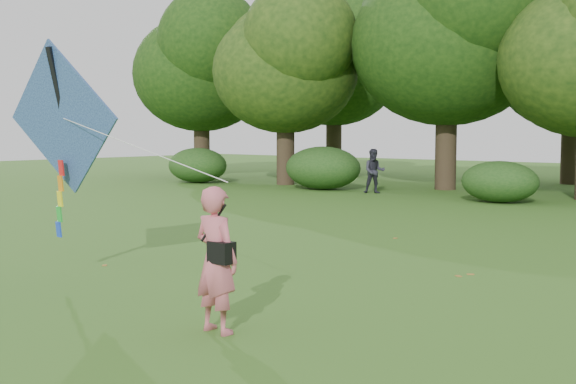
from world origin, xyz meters
The scene contains 6 objects.
ground centered at (0.00, 0.00, 0.00)m, with size 100.00×100.00×0.00m, color #265114.
man_kite_flyer centered at (-0.19, -0.40, 0.89)m, with size 0.65×0.42×1.77m, color #C95F6B.
bystander_left centered at (-9.29, 17.51, 0.87)m, with size 0.85×0.66×1.75m, color #282734.
crossbody_bag centered at (-0.08, -0.43, 1.00)m, with size 0.43×0.20×0.71m.
flying_kite centered at (-4.49, 0.39, 2.60)m, with size 5.82×1.24×3.25m.
fallen_leaves centered at (1.24, 3.92, 0.01)m, with size 9.34×11.94×0.01m.
Camera 1 is at (5.86, -6.48, 2.42)m, focal length 45.00 mm.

